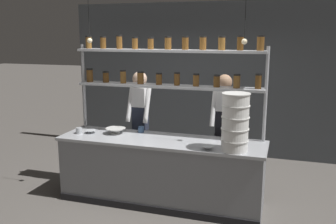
# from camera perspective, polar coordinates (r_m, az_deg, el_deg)

# --- Properties ---
(ground_plane) EXTENTS (40.00, 40.00, 0.00)m
(ground_plane) POSITION_cam_1_polar(r_m,az_deg,el_deg) (5.46, -1.07, -13.48)
(ground_plane) COLOR #5B5651
(back_wall) EXTENTS (5.25, 0.12, 2.93)m
(back_wall) POSITION_cam_1_polar(r_m,az_deg,el_deg) (7.39, 5.10, 5.02)
(back_wall) COLOR #4C5156
(back_wall) RESTS_ON ground_plane
(prep_counter) EXTENTS (2.85, 0.76, 0.92)m
(prep_counter) POSITION_cam_1_polar(r_m,az_deg,el_deg) (5.28, -1.10, -8.98)
(prep_counter) COLOR gray
(prep_counter) RESTS_ON ground_plane
(spice_shelf_unit) EXTENTS (2.74, 0.28, 2.32)m
(spice_shelf_unit) POSITION_cam_1_polar(r_m,az_deg,el_deg) (5.27, 0.05, 6.30)
(spice_shelf_unit) COLOR #ADAFB5
(spice_shelf_unit) RESTS_ON ground_plane
(chef_left) EXTENTS (0.37, 0.31, 1.77)m
(chef_left) POSITION_cam_1_polar(r_m,az_deg,el_deg) (5.90, -4.26, -0.97)
(chef_left) COLOR black
(chef_left) RESTS_ON ground_plane
(chef_center) EXTENTS (0.36, 0.30, 1.75)m
(chef_center) POSITION_cam_1_polar(r_m,az_deg,el_deg) (5.69, 8.43, -1.66)
(chef_center) COLOR black
(chef_center) RESTS_ON ground_plane
(container_stack) EXTENTS (0.35, 0.35, 0.72)m
(container_stack) POSITION_cam_1_polar(r_m,az_deg,el_deg) (4.62, 10.21, -1.56)
(container_stack) COLOR white
(container_stack) RESTS_ON prep_counter
(prep_bowl_near_left) EXTENTS (0.16, 0.16, 0.04)m
(prep_bowl_near_left) POSITION_cam_1_polar(r_m,az_deg,el_deg) (5.04, 10.23, -4.44)
(prep_bowl_near_left) COLOR silver
(prep_bowl_near_left) RESTS_ON prep_counter
(prep_bowl_center_front) EXTENTS (0.17, 0.17, 0.05)m
(prep_bowl_center_front) POSITION_cam_1_polar(r_m,az_deg,el_deg) (4.71, 6.06, -5.43)
(prep_bowl_center_front) COLOR #B2B7BC
(prep_bowl_center_front) RESTS_ON prep_counter
(prep_bowl_center_back) EXTENTS (0.16, 0.16, 0.04)m
(prep_bowl_center_back) POSITION_cam_1_polar(r_m,az_deg,el_deg) (5.56, -11.64, -2.94)
(prep_bowl_center_back) COLOR silver
(prep_bowl_center_back) RESTS_ON prep_counter
(prep_bowl_near_right) EXTENTS (0.29, 0.29, 0.08)m
(prep_bowl_near_right) POSITION_cam_1_polar(r_m,az_deg,el_deg) (5.47, -8.00, -2.86)
(prep_bowl_near_right) COLOR silver
(prep_bowl_near_right) RESTS_ON prep_counter
(serving_cup_front) EXTENTS (0.09, 0.09, 0.08)m
(serving_cup_front) POSITION_cam_1_polar(r_m,az_deg,el_deg) (5.58, -13.39, -2.76)
(serving_cup_front) COLOR #B2B7BC
(serving_cup_front) RESTS_ON prep_counter
(serving_cup_by_board) EXTENTS (0.09, 0.09, 0.09)m
(serving_cup_by_board) POSITION_cam_1_polar(r_m,az_deg,el_deg) (5.48, -4.13, -2.67)
(serving_cup_by_board) COLOR #334C70
(serving_cup_by_board) RESTS_ON prep_counter
(pendant_light_row) EXTENTS (2.18, 0.07, 0.67)m
(pendant_light_row) POSITION_cam_1_polar(r_m,az_deg,el_deg) (4.93, -0.91, 11.15)
(pendant_light_row) COLOR black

